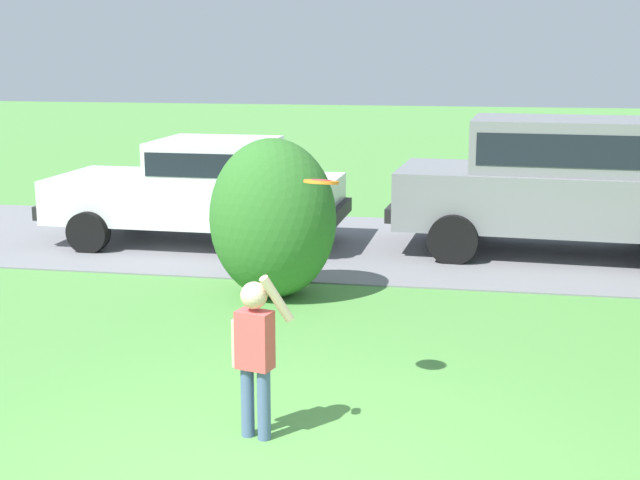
% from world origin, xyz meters
% --- Properties ---
extents(driveway_strip, '(28.00, 4.40, 0.02)m').
position_xyz_m(driveway_strip, '(0.00, 7.41, 0.01)').
color(driveway_strip, slate).
rests_on(driveway_strip, ground).
extents(shrub_near_tree, '(1.48, 1.33, 1.87)m').
position_xyz_m(shrub_near_tree, '(-1.02, 4.59, 0.85)').
color(shrub_near_tree, '#33702B').
rests_on(shrub_near_tree, ground).
extents(parked_sedan, '(4.43, 2.15, 1.56)m').
position_xyz_m(parked_sedan, '(-2.72, 7.21, 0.85)').
color(parked_sedan, white).
rests_on(parked_sedan, ground).
extents(parked_suv, '(4.80, 2.30, 1.92)m').
position_xyz_m(parked_suv, '(2.45, 7.42, 1.08)').
color(parked_suv, gray).
rests_on(parked_suv, ground).
extents(child_thrower, '(0.47, 0.22, 1.29)m').
position_xyz_m(child_thrower, '(-0.23, 0.76, 0.72)').
color(child_thrower, '#4C608C').
rests_on(child_thrower, ground).
extents(frisbee, '(0.28, 0.28, 0.07)m').
position_xyz_m(frisbee, '(0.12, 1.54, 1.84)').
color(frisbee, orange).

